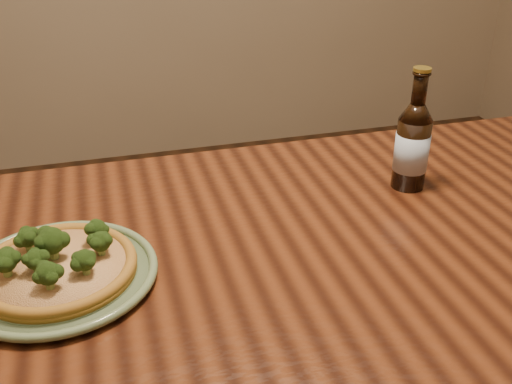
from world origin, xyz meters
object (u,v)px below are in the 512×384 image
object	(u,v)px
pizza	(57,265)
beer_bottle	(412,145)
table	(262,308)
plate	(59,275)

from	to	relation	value
pizza	beer_bottle	size ratio (longest dim) A/B	0.99
pizza	table	bearing A→B (deg)	-7.10
pizza	beer_bottle	world-z (taller)	beer_bottle
plate	pizza	distance (m)	0.02
pizza	beer_bottle	bearing A→B (deg)	11.68
plate	pizza	world-z (taller)	pizza
table	pizza	size ratio (longest dim) A/B	6.70
plate	pizza	size ratio (longest dim) A/B	1.26
beer_bottle	pizza	bearing A→B (deg)	-146.88
table	beer_bottle	bearing A→B (deg)	26.53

